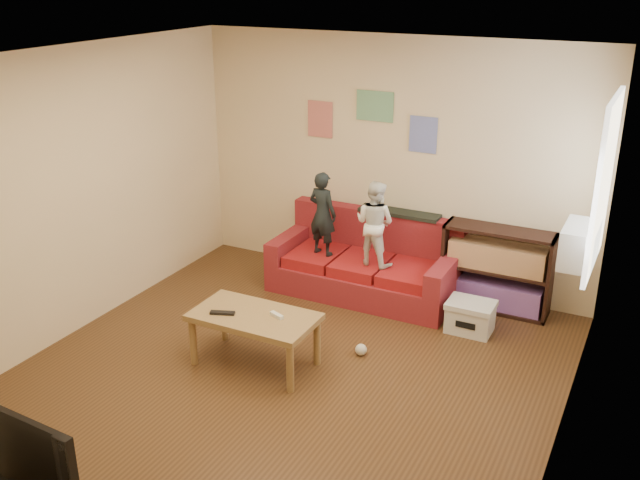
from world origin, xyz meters
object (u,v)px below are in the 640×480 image
at_px(sofa, 367,266).
at_px(child_b, 375,223).
at_px(bookshelf, 496,274).
at_px(coffee_table, 254,322).
at_px(child_a, 323,214).
at_px(television, 29,444).
at_px(file_box, 470,316).

relative_size(sofa, child_b, 2.20).
bearing_deg(sofa, bookshelf, 8.46).
distance_m(sofa, coffee_table, 1.88).
relative_size(child_a, television, 0.91).
relative_size(child_b, bookshelf, 0.82).
xyz_separation_m(child_b, file_box, (1.12, -0.23, -0.71)).
xyz_separation_m(bookshelf, television, (-1.68, -4.46, 0.35)).
bearing_deg(child_a, television, 102.57).
xyz_separation_m(coffee_table, bookshelf, (1.63, 2.06, -0.03)).
bearing_deg(file_box, child_b, 168.50).
distance_m(child_a, bookshelf, 1.91).
xyz_separation_m(coffee_table, file_box, (1.55, 1.46, -0.27)).
relative_size(sofa, child_a, 2.16).
xyz_separation_m(bookshelf, file_box, (-0.08, -0.60, -0.24)).
height_order(coffee_table, television, television).
distance_m(child_a, television, 4.10).
distance_m(child_b, television, 4.12).
bearing_deg(television, coffee_table, 92.18).
height_order(child_a, television, child_a).
relative_size(bookshelf, television, 1.09).
bearing_deg(sofa, child_b, -48.58).
bearing_deg(bookshelf, coffee_table, -128.39).
bearing_deg(coffee_table, child_b, 75.92).
height_order(child_a, file_box, child_a).
height_order(child_b, television, child_b).
bearing_deg(file_box, television, -112.38).
bearing_deg(child_b, file_box, 177.80).
distance_m(coffee_table, bookshelf, 2.63).
bearing_deg(television, bookshelf, 72.67).
bearing_deg(file_box, sofa, 162.69).
height_order(sofa, file_box, sofa).
relative_size(bookshelf, file_box, 2.45).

